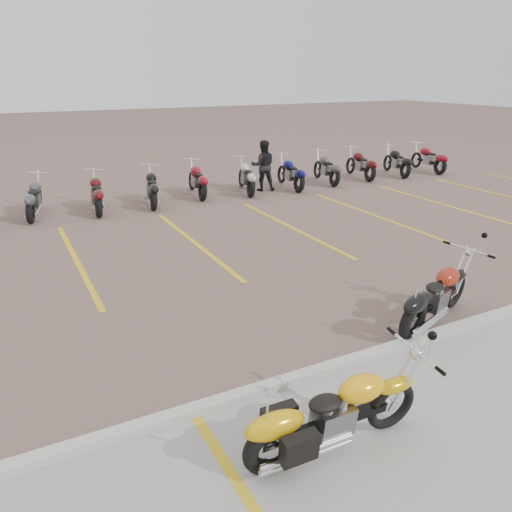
{
  "coord_description": "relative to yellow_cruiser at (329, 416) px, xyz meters",
  "views": [
    {
      "loc": [
        -3.91,
        -6.7,
        3.84
      ],
      "look_at": [
        -0.06,
        0.7,
        0.75
      ],
      "focal_mm": 35.0,
      "sensor_mm": 36.0,
      "label": 1
    }
  ],
  "objects": [
    {
      "name": "bg_bike_row",
      "position": [
        2.2,
        11.43,
        0.11
      ],
      "size": [
        22.48,
        2.09,
        1.1
      ],
      "color": "black",
      "rests_on": "ground"
    },
    {
      "name": "person_b",
      "position": [
        5.35,
        11.41,
        0.41
      ],
      "size": [
        1.0,
        0.9,
        1.7
      ],
      "primitive_type": "imported",
      "rotation": [
        0.0,
        0.0,
        2.76
      ],
      "color": "black",
      "rests_on": "ground"
    },
    {
      "name": "ground",
      "position": [
        1.23,
        3.22,
        -0.44
      ],
      "size": [
        100.0,
        100.0,
        0.0
      ],
      "primitive_type": "plane",
      "color": "brown",
      "rests_on": "ground"
    },
    {
      "name": "concrete_apron",
      "position": [
        1.23,
        -1.28,
        -0.43
      ],
      "size": [
        60.0,
        5.0,
        0.01
      ],
      "primitive_type": "cube",
      "color": "#9E9B93",
      "rests_on": "ground"
    },
    {
      "name": "curb",
      "position": [
        1.23,
        1.22,
        -0.38
      ],
      "size": [
        60.0,
        0.18,
        0.12
      ],
      "primitive_type": "cube",
      "color": "#ADAAA3",
      "rests_on": "ground"
    },
    {
      "name": "yellow_cruiser",
      "position": [
        0.0,
        0.0,
        0.0
      ],
      "size": [
        2.14,
        0.32,
        0.88
      ],
      "rotation": [
        0.11,
        0.0,
        -0.02
      ],
      "color": "black",
      "rests_on": "ground"
    },
    {
      "name": "parking_stripes",
      "position": [
        1.23,
        7.22,
        -0.44
      ],
      "size": [
        38.0,
        5.5,
        0.01
      ],
      "primitive_type": null,
      "color": "gold",
      "rests_on": "ground"
    },
    {
      "name": "flame_cruiser",
      "position": [
        3.14,
        1.6,
        0.0
      ],
      "size": [
        2.08,
        0.82,
        0.89
      ],
      "rotation": [
        0.09,
        0.0,
        0.33
      ],
      "color": "black",
      "rests_on": "ground"
    }
  ]
}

